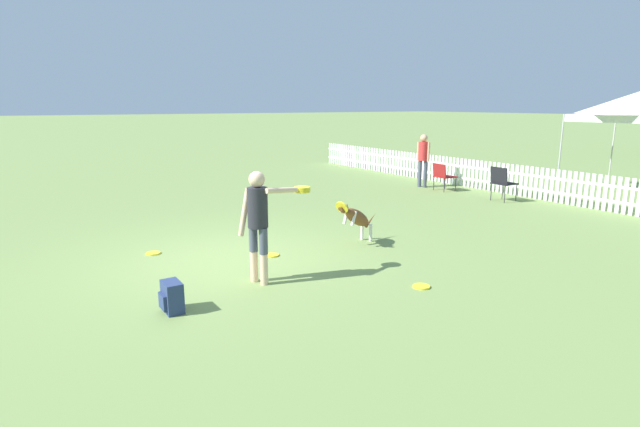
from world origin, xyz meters
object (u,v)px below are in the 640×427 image
(handler_person, at_px, (261,214))
(folding_chair_center, at_px, (502,181))
(frisbee_near_dog, at_px, (153,253))
(leaping_dog, at_px, (356,217))
(folding_chair_blue_left, at_px, (443,175))
(frisbee_near_handler, at_px, (272,255))
(backpack_on_grass, at_px, (172,297))
(frisbee_midfield, at_px, (421,286))
(spectator_standing, at_px, (423,156))

(handler_person, relative_size, folding_chair_center, 1.77)
(frisbee_near_dog, bearing_deg, handler_person, 22.99)
(leaping_dog, bearing_deg, folding_chair_center, -97.19)
(folding_chair_center, bearing_deg, folding_chair_blue_left, 4.91)
(frisbee_near_handler, relative_size, frisbee_near_dog, 1.00)
(backpack_on_grass, distance_m, folding_chair_center, 9.53)
(handler_person, bearing_deg, frisbee_midfield, 32.17)
(spectator_standing, bearing_deg, frisbee_midfield, 117.79)
(folding_chair_center, height_order, spectator_standing, spectator_standing)
(leaping_dog, height_order, frisbee_near_handler, leaping_dog)
(handler_person, xyz_separation_m, frisbee_midfield, (1.36, 1.74, -0.97))
(frisbee_near_dog, distance_m, folding_chair_blue_left, 8.90)
(frisbee_near_handler, height_order, spectator_standing, spectator_standing)
(handler_person, bearing_deg, spectator_standing, 102.14)
(backpack_on_grass, bearing_deg, leaping_dog, 107.75)
(handler_person, bearing_deg, folding_chair_blue_left, 97.65)
(leaping_dog, bearing_deg, spectator_standing, -73.68)
(backpack_on_grass, height_order, spectator_standing, spectator_standing)
(leaping_dog, distance_m, frisbee_near_dog, 3.52)
(handler_person, height_order, frisbee_near_dog, handler_person)
(frisbee_near_handler, relative_size, folding_chair_center, 0.27)
(handler_person, relative_size, spectator_standing, 1.00)
(frisbee_near_handler, height_order, folding_chair_center, folding_chair_center)
(handler_person, relative_size, frisbee_near_handler, 6.67)
(frisbee_near_handler, bearing_deg, folding_chair_center, 98.22)
(leaping_dog, height_order, backpack_on_grass, leaping_dog)
(folding_chair_center, bearing_deg, backpack_on_grass, 107.07)
(frisbee_near_handler, bearing_deg, folding_chair_blue_left, 112.93)
(backpack_on_grass, distance_m, folding_chair_blue_left, 10.13)
(handler_person, relative_size, folding_chair_blue_left, 1.99)
(handler_person, bearing_deg, frisbee_near_handler, 126.84)
(handler_person, xyz_separation_m, backpack_on_grass, (0.34, -1.37, -0.80))
(spectator_standing, bearing_deg, handler_person, 103.80)
(handler_person, xyz_separation_m, folding_chair_blue_left, (-4.03, 7.76, -0.52))
(folding_chair_blue_left, relative_size, folding_chair_center, 0.89)
(leaping_dog, relative_size, folding_chair_center, 1.29)
(folding_chair_blue_left, xyz_separation_m, folding_chair_center, (1.96, 0.09, 0.06))
(frisbee_midfield, bearing_deg, leaping_dog, 166.86)
(frisbee_near_handler, xyz_separation_m, frisbee_midfield, (2.40, 1.06, 0.00))
(frisbee_near_handler, distance_m, backpack_on_grass, 2.48)
(frisbee_near_handler, xyz_separation_m, backpack_on_grass, (1.38, -2.05, 0.17))
(frisbee_near_dog, bearing_deg, folding_chair_blue_left, 101.82)
(handler_person, height_order, folding_chair_blue_left, handler_person)
(frisbee_near_dog, xyz_separation_m, folding_chair_center, (0.14, 8.79, 0.52))
(frisbee_midfield, relative_size, folding_chair_center, 0.27)
(handler_person, relative_size, frisbee_midfield, 6.67)
(frisbee_near_handler, xyz_separation_m, folding_chair_blue_left, (-2.99, 7.08, 0.46))
(frisbee_near_handler, xyz_separation_m, frisbee_near_dog, (-1.17, -1.62, 0.00))
(leaping_dog, distance_m, folding_chair_blue_left, 6.37)
(handler_person, relative_size, backpack_on_grass, 4.17)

